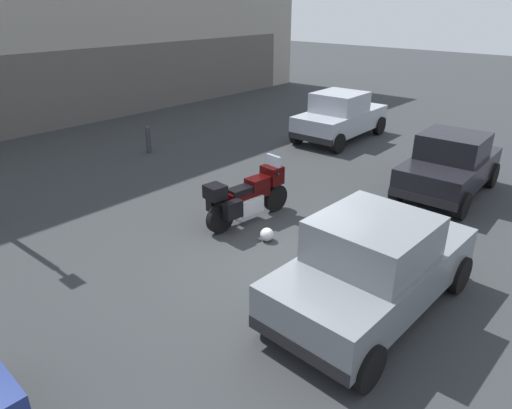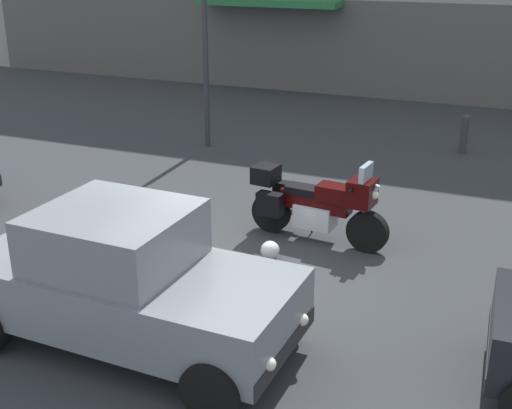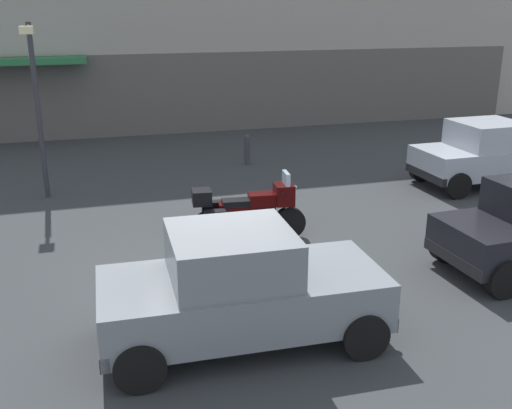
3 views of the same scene
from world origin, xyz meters
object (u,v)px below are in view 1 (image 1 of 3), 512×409
at_px(car_hatchback_near, 340,116).
at_px(car_wagon_end, 374,266).
at_px(motorcycle, 247,196).
at_px(car_compact_side, 450,165).
at_px(helmet, 267,234).
at_px(bollard_curbside, 148,139).

height_order(car_hatchback_near, car_wagon_end, same).
relative_size(motorcycle, car_hatchback_near, 0.58).
distance_m(motorcycle, car_compact_side, 5.21).
bearing_deg(car_wagon_end, motorcycle, 75.09).
height_order(helmet, car_hatchback_near, car_hatchback_near).
bearing_deg(car_wagon_end, helmet, 77.59).
height_order(helmet, bollard_curbside, bollard_curbside).
xyz_separation_m(motorcycle, car_compact_side, (4.48, -2.66, 0.15)).
bearing_deg(car_compact_side, car_wagon_end, -173.08).
xyz_separation_m(helmet, bollard_curbside, (1.97, 6.62, 0.33)).
height_order(car_wagon_end, bollard_curbside, car_wagon_end).
height_order(helmet, car_wagon_end, car_wagon_end).
height_order(motorcycle, bollard_curbside, motorcycle).
distance_m(car_compact_side, car_wagon_end, 5.63).
bearing_deg(motorcycle, helmet, -107.63).
bearing_deg(bollard_curbside, motorcycle, -105.37).
relative_size(helmet, car_compact_side, 0.08).
relative_size(helmet, car_wagon_end, 0.07).
bearing_deg(helmet, bollard_curbside, 73.45).
height_order(motorcycle, car_wagon_end, car_wagon_end).
height_order(motorcycle, helmet, motorcycle).
xyz_separation_m(car_compact_side, bollard_curbside, (-2.91, 8.39, -0.30)).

